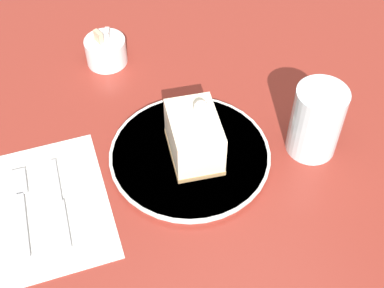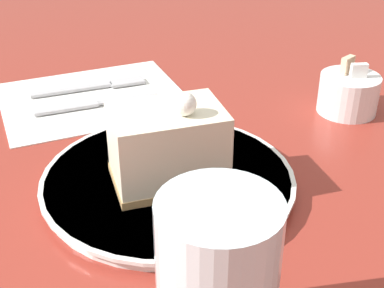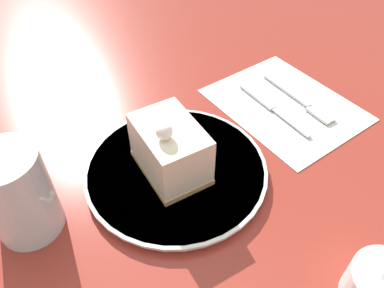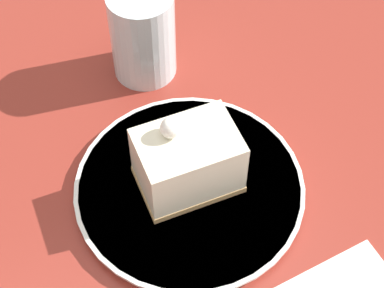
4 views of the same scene
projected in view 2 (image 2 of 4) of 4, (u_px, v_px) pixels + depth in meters
ground_plane at (163, 214)px, 0.50m from camera, size 4.00×4.00×0.00m
plate at (168, 181)px, 0.54m from camera, size 0.25×0.25×0.01m
cake_slice at (168, 146)px, 0.51m from camera, size 0.09×0.12×0.10m
napkin at (93, 97)px, 0.72m from camera, size 0.21×0.25×0.00m
fork at (99, 86)px, 0.75m from camera, size 0.03×0.16×0.00m
knife at (86, 105)px, 0.69m from camera, size 0.03×0.16×0.00m
sugar_bowl at (348, 93)px, 0.68m from camera, size 0.07×0.07×0.07m
drinking_glass at (217, 280)px, 0.34m from camera, size 0.08×0.08×0.12m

